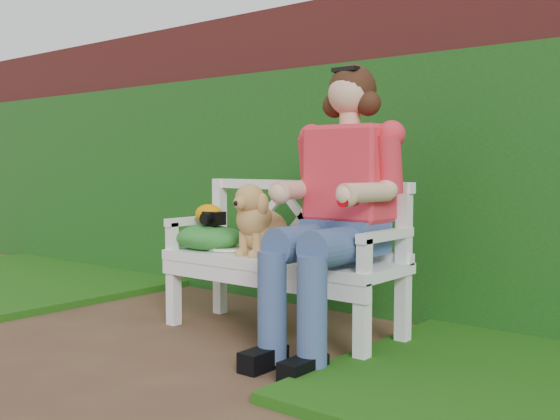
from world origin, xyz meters
The scene contains 11 objects.
ground centered at (0.00, 0.00, 0.00)m, with size 60.00×60.00×0.00m, color #4C2F22.
brick_wall centered at (0.00, 1.90, 1.10)m, with size 10.00×0.30×2.20m, color maroon.
ivy_hedge centered at (0.00, 1.68, 0.85)m, with size 10.00×0.18×1.70m, color #1E6017.
grass_left centered at (-2.40, 0.90, 0.03)m, with size 2.60×2.00×0.05m, color #16520F.
garden_bench centered at (0.50, 0.84, 0.24)m, with size 1.58×0.60×0.48m, color white, non-canonical shape.
seated_woman centered at (0.96, 0.82, 0.80)m, with size 0.68×0.91×1.61m, color #CC4549, non-canonical shape.
dog centered at (0.38, 0.81, 0.69)m, with size 0.29×0.39×0.43m, color #AC6733, non-canonical shape.
tennis_racket centered at (0.07, 0.81, 0.49)m, with size 0.55×0.23×0.03m, color white, non-canonical shape.
green_bag centered at (-0.04, 0.78, 0.56)m, with size 0.47×0.36×0.16m, color green, non-canonical shape.
camera_item centered at (0.01, 0.78, 0.68)m, with size 0.12×0.09×0.08m, color black.
baseball_glove centered at (-0.07, 0.82, 0.70)m, with size 0.20×0.15×0.12m, color orange.
Camera 1 is at (2.91, -2.13, 1.02)m, focal length 42.00 mm.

